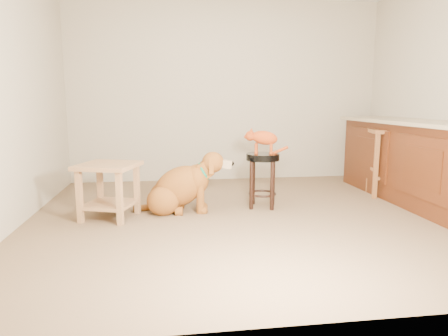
{
  "coord_description": "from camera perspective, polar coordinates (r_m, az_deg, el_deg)",
  "views": [
    {
      "loc": [
        -0.85,
        -3.83,
        1.15
      ],
      "look_at": [
        -0.27,
        0.31,
        0.45
      ],
      "focal_mm": 32.0,
      "sensor_mm": 36.0,
      "label": 1
    }
  ],
  "objects": [
    {
      "name": "floor",
      "position": [
        4.09,
        4.44,
        -6.85
      ],
      "size": [
        4.5,
        4.0,
        0.01
      ],
      "primitive_type": "cube",
      "color": "brown",
      "rests_on": "ground"
    },
    {
      "name": "room_shell",
      "position": [
        3.96,
        4.76,
        17.09
      ],
      "size": [
        4.54,
        4.04,
        2.62
      ],
      "color": "#A79C87",
      "rests_on": "ground"
    },
    {
      "name": "cabinet_run",
      "position": [
        5.04,
        25.86,
        0.43
      ],
      "size": [
        0.7,
        2.56,
        0.94
      ],
      "color": "#4F230E",
      "rests_on": "ground"
    },
    {
      "name": "padded_stool",
      "position": [
        4.36,
        5.54,
        -0.19
      ],
      "size": [
        0.38,
        0.38,
        0.59
      ],
      "rotation": [
        0.0,
        0.0,
        -0.29
      ],
      "color": "black",
      "rests_on": "ground"
    },
    {
      "name": "wood_stool",
      "position": [
        5.27,
        22.35,
        0.89
      ],
      "size": [
        0.54,
        0.54,
        0.82
      ],
      "rotation": [
        0.0,
        0.0,
        -0.27
      ],
      "color": "brown",
      "rests_on": "ground"
    },
    {
      "name": "side_table",
      "position": [
        4.09,
        -16.13,
        -1.99
      ],
      "size": [
        0.67,
        0.67,
        0.55
      ],
      "rotation": [
        0.0,
        0.0,
        -0.32
      ],
      "color": "#986D46",
      "rests_on": "ground"
    },
    {
      "name": "golden_retriever",
      "position": [
        4.22,
        -6.24,
        -2.85
      ],
      "size": [
        1.06,
        0.55,
        0.68
      ],
      "rotation": [
        0.0,
        0.0,
        -0.09
      ],
      "color": "brown",
      "rests_on": "ground"
    },
    {
      "name": "tabby_kitten",
      "position": [
        4.31,
        5.46,
        4.22
      ],
      "size": [
        0.48,
        0.22,
        0.3
      ],
      "rotation": [
        0.0,
        0.0,
        -0.29
      ],
      "color": "#8D300E",
      "rests_on": "padded_stool"
    }
  ]
}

